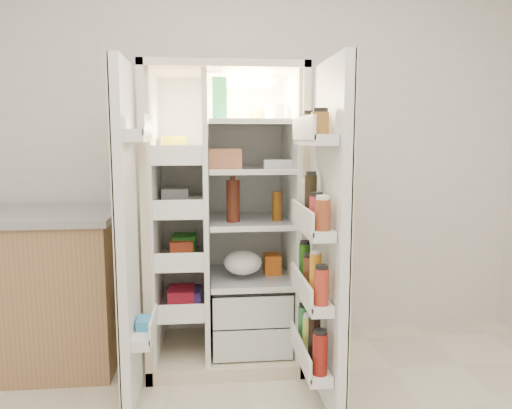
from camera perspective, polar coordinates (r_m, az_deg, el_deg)
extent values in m
cube|color=silver|center=(3.36, -2.24, 7.19)|extent=(4.00, 0.02, 2.70)
cube|color=beige|center=(3.32, -3.96, -0.63)|extent=(0.92, 0.04, 1.80)
cube|color=beige|center=(3.01, -12.16, -1.67)|extent=(0.04, 0.70, 1.80)
cube|color=beige|center=(3.04, 4.56, -1.43)|extent=(0.04, 0.70, 1.80)
cube|color=beige|center=(2.98, -3.92, 15.38)|extent=(0.92, 0.70, 0.04)
cube|color=beige|center=(3.25, -3.62, -16.71)|extent=(0.92, 0.70, 0.08)
cube|color=white|center=(3.29, -3.95, -0.37)|extent=(0.84, 0.02, 1.68)
cube|color=white|center=(3.00, -11.61, -1.29)|extent=(0.02, 0.62, 1.68)
cube|color=white|center=(3.03, 4.00, -1.06)|extent=(0.02, 0.62, 1.68)
cube|color=white|center=(2.99, -5.87, -1.22)|extent=(0.03, 0.62, 1.68)
cube|color=silver|center=(3.18, -0.75, -14.40)|extent=(0.47, 0.52, 0.19)
cube|color=silver|center=(3.11, -0.75, -10.98)|extent=(0.47, 0.52, 0.19)
cube|color=#FFD18C|center=(3.03, -0.92, 14.13)|extent=(0.30, 0.30, 0.02)
cube|color=white|center=(3.13, -8.62, -11.60)|extent=(0.28, 0.58, 0.02)
cube|color=white|center=(3.05, -8.74, -6.27)|extent=(0.28, 0.58, 0.02)
cube|color=white|center=(2.99, -8.86, -0.69)|extent=(0.28, 0.58, 0.02)
cube|color=white|center=(2.96, -8.98, 5.07)|extent=(0.28, 0.58, 0.02)
cube|color=silver|center=(3.09, -0.79, -8.49)|extent=(0.49, 0.58, 0.01)
cube|color=silver|center=(3.01, -0.80, -1.89)|extent=(0.49, 0.58, 0.01)
cube|color=silver|center=(2.97, -0.82, 4.20)|extent=(0.49, 0.58, 0.02)
cube|color=silver|center=(2.96, -0.83, 9.61)|extent=(0.49, 0.58, 0.02)
cube|color=red|center=(3.11, -8.64, -10.56)|extent=(0.16, 0.20, 0.10)
cube|color=#258123|center=(3.03, -8.76, -4.99)|extent=(0.14, 0.18, 0.12)
cube|color=silver|center=(2.98, -8.87, 0.17)|extent=(0.20, 0.22, 0.07)
cube|color=gold|center=(2.96, -9.01, 6.62)|extent=(0.15, 0.16, 0.14)
cube|color=#452E8A|center=(3.12, -8.64, -10.65)|extent=(0.18, 0.20, 0.09)
cube|color=#DE4727|center=(3.03, -8.76, -5.17)|extent=(0.14, 0.18, 0.10)
cube|color=silver|center=(2.98, -8.88, 0.64)|extent=(0.16, 0.16, 0.12)
sphere|color=orange|center=(3.12, -2.99, -16.04)|extent=(0.07, 0.07, 0.07)
sphere|color=orange|center=(3.16, -1.33, -15.70)|extent=(0.07, 0.07, 0.07)
sphere|color=orange|center=(3.14, 0.62, -15.92)|extent=(0.07, 0.07, 0.07)
sphere|color=orange|center=(3.25, -2.20, -15.02)|extent=(0.07, 0.07, 0.07)
sphere|color=orange|center=(3.24, -0.35, -15.10)|extent=(0.07, 0.07, 0.07)
sphere|color=orange|center=(3.22, 1.56, -15.30)|extent=(0.07, 0.07, 0.07)
sphere|color=orange|center=(3.19, -3.62, -15.47)|extent=(0.07, 0.07, 0.07)
ellipsoid|color=#3C7226|center=(3.12, -0.79, -10.61)|extent=(0.26, 0.24, 0.11)
cylinder|color=#511E11|center=(2.91, -2.73, 0.43)|extent=(0.08, 0.08, 0.25)
cylinder|color=brown|center=(2.96, 2.52, -0.17)|extent=(0.06, 0.06, 0.18)
cube|color=#2A9D5C|center=(2.84, -4.32, 12.26)|extent=(0.08, 0.08, 0.24)
cylinder|color=silver|center=(2.97, 2.20, 10.73)|extent=(0.11, 0.11, 0.10)
cylinder|color=gold|center=(3.11, 0.13, 10.47)|extent=(0.07, 0.07, 0.09)
cube|color=silver|center=(2.91, 2.97, 4.78)|extent=(0.21, 0.09, 0.05)
cube|color=#BD704B|center=(2.88, -3.66, 5.40)|extent=(0.19, 0.11, 0.12)
ellipsoid|color=white|center=(2.99, -1.55, -7.42)|extent=(0.23, 0.21, 0.15)
cube|color=orange|center=(3.13, 1.91, -6.97)|extent=(0.10, 0.12, 0.12)
cube|color=white|center=(2.48, -14.94, -3.78)|extent=(0.05, 0.40, 1.72)
cube|color=beige|center=(2.49, -15.51, -3.78)|extent=(0.01, 0.40, 1.72)
cube|color=white|center=(2.62, -12.98, -14.55)|extent=(0.09, 0.32, 0.06)
cube|color=white|center=(2.42, -13.71, 7.89)|extent=(0.09, 0.32, 0.06)
cube|color=#338CCC|center=(2.61, -13.00, -13.94)|extent=(0.07, 0.12, 0.10)
cube|color=white|center=(2.44, 8.64, -3.81)|extent=(0.05, 0.58, 1.72)
cube|color=beige|center=(2.44, 9.21, -3.79)|extent=(0.01, 0.58, 1.72)
cube|color=white|center=(2.62, 6.45, -17.69)|extent=(0.11, 0.50, 0.05)
cube|color=white|center=(2.50, 6.57, -10.63)|extent=(0.11, 0.50, 0.05)
cube|color=white|center=(2.41, 6.70, -2.71)|extent=(0.11, 0.50, 0.05)
cube|color=white|center=(2.37, 6.87, 7.58)|extent=(0.11, 0.50, 0.05)
cylinder|color=maroon|center=(2.39, 7.55, -17.02)|extent=(0.07, 0.07, 0.20)
cylinder|color=black|center=(2.51, 6.85, -15.58)|extent=(0.06, 0.06, 0.22)
cylinder|color=#A8C040|center=(2.63, 6.20, -14.87)|extent=(0.06, 0.06, 0.18)
cylinder|color=#25713B|center=(2.75, 5.63, -13.74)|extent=(0.06, 0.06, 0.19)
cylinder|color=#A92E1C|center=(2.28, 7.70, -9.57)|extent=(0.07, 0.07, 0.17)
cylinder|color=orange|center=(2.39, 6.98, -8.20)|extent=(0.06, 0.06, 0.21)
cylinder|color=#592D16|center=(2.52, 6.32, -7.94)|extent=(0.07, 0.07, 0.16)
cylinder|color=#1E4E12|center=(2.64, 5.73, -6.76)|extent=(0.06, 0.06, 0.20)
cylinder|color=brown|center=(2.20, 7.86, -1.22)|extent=(0.07, 0.07, 0.14)
cylinder|color=maroon|center=(2.33, 7.11, -0.72)|extent=(0.07, 0.07, 0.14)
cylinder|color=black|center=(2.45, 6.45, 0.78)|extent=(0.06, 0.06, 0.23)
cylinder|color=beige|center=(2.57, 5.84, 0.58)|extent=(0.06, 0.06, 0.18)
cylinder|color=brown|center=(2.25, 7.58, 9.46)|extent=(0.08, 0.08, 0.10)
cylinder|color=olive|center=(2.47, 6.39, 9.34)|extent=(0.08, 0.08, 0.10)
cube|color=#9B6C4D|center=(3.33, -26.91, -9.34)|extent=(1.27, 0.65, 0.91)
cube|color=#97979C|center=(3.23, -27.44, -1.24)|extent=(1.31, 0.70, 0.04)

